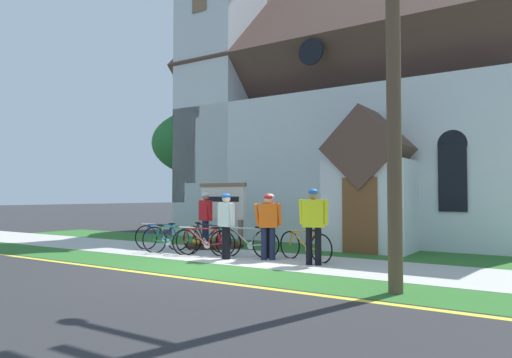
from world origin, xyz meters
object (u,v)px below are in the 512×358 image
(utility_pole, at_px, (387,5))
(yard_deciduous_tree, at_px, (207,144))
(bicycle_yellow, at_px, (162,237))
(cyclist_in_red_jersey, at_px, (226,221))
(bicycle_silver, at_px, (206,238))
(bicycle_blue, at_px, (171,240))
(bicycle_orange, at_px, (305,246))
(cyclist_in_yellow_jersey, at_px, (268,222))
(bicycle_white, at_px, (247,242))
(cyclist_in_blue_jersey, at_px, (205,215))
(cyclist_in_green_jersey, at_px, (270,221))
(church_sign, at_px, (222,204))
(cyclist_in_white_jersey, at_px, (313,220))
(bicycle_red, at_px, (204,242))

(utility_pole, xyz_separation_m, yard_deciduous_tree, (-11.09, 8.89, -0.83))
(bicycle_yellow, bearing_deg, cyclist_in_red_jersey, -12.60)
(bicycle_silver, bearing_deg, bicycle_blue, -120.02)
(bicycle_orange, xyz_separation_m, cyclist_in_yellow_jersey, (-0.80, -0.44, 0.58))
(bicycle_white, bearing_deg, yard_deciduous_tree, 135.56)
(bicycle_yellow, height_order, utility_pole, utility_pole)
(yard_deciduous_tree, bearing_deg, cyclist_in_red_jersey, -47.98)
(bicycle_orange, distance_m, cyclist_in_red_jersey, 2.06)
(yard_deciduous_tree, bearing_deg, cyclist_in_blue_jersey, -51.14)
(bicycle_yellow, bearing_deg, bicycle_white, -0.08)
(cyclist_in_yellow_jersey, distance_m, utility_pole, 5.76)
(bicycle_yellow, bearing_deg, bicycle_silver, 15.13)
(bicycle_silver, height_order, cyclist_in_green_jersey, cyclist_in_green_jersey)
(church_sign, bearing_deg, utility_pole, -32.35)
(cyclist_in_green_jersey, xyz_separation_m, cyclist_in_white_jersey, (1.44, -0.43, 0.08))
(utility_pole, bearing_deg, church_sign, 147.65)
(bicycle_blue, distance_m, bicycle_red, 1.08)
(bicycle_yellow, bearing_deg, cyclist_in_yellow_jersey, -2.94)
(bicycle_orange, distance_m, yard_deciduous_tree, 10.94)
(bicycle_yellow, height_order, cyclist_in_green_jersey, cyclist_in_green_jersey)
(church_sign, relative_size, bicycle_yellow, 1.20)
(cyclist_in_blue_jersey, height_order, cyclist_in_red_jersey, cyclist_in_blue_jersey)
(bicycle_silver, height_order, cyclist_in_blue_jersey, cyclist_in_blue_jersey)
(church_sign, distance_m, yard_deciduous_tree, 6.99)
(bicycle_orange, height_order, cyclist_in_blue_jersey, cyclist_in_blue_jersey)
(bicycle_white, relative_size, cyclist_in_red_jersey, 1.06)
(bicycle_orange, xyz_separation_m, bicycle_blue, (-3.74, -0.78, 0.02))
(cyclist_in_white_jersey, bearing_deg, cyclist_in_red_jersey, -172.63)
(cyclist_in_green_jersey, height_order, cyclist_in_red_jersey, cyclist_in_red_jersey)
(cyclist_in_yellow_jersey, height_order, utility_pole, utility_pole)
(church_sign, distance_m, bicycle_yellow, 2.23)
(cyclist_in_red_jersey, height_order, yard_deciduous_tree, yard_deciduous_tree)
(bicycle_white, bearing_deg, cyclist_in_blue_jersey, 155.79)
(cyclist_in_white_jersey, bearing_deg, bicycle_red, -178.60)
(bicycle_white, height_order, bicycle_yellow, bicycle_white)
(church_sign, bearing_deg, bicycle_white, -39.88)
(yard_deciduous_tree, bearing_deg, utility_pole, -38.72)
(church_sign, bearing_deg, bicycle_silver, -70.11)
(bicycle_blue, bearing_deg, bicycle_red, 5.98)
(yard_deciduous_tree, bearing_deg, bicycle_silver, -50.92)
(bicycle_orange, relative_size, bicycle_blue, 0.99)
(utility_pole, relative_size, yard_deciduous_tree, 1.57)
(bicycle_silver, xyz_separation_m, yard_deciduous_tree, (-4.99, 6.14, 3.59))
(cyclist_in_blue_jersey, bearing_deg, cyclist_in_yellow_jersey, -21.72)
(bicycle_white, height_order, bicycle_red, bicycle_white)
(cyclist_in_blue_jersey, distance_m, yard_deciduous_tree, 7.70)
(bicycle_red, distance_m, yard_deciduous_tree, 9.57)
(bicycle_blue, xyz_separation_m, utility_pole, (6.63, -1.85, 4.42))
(utility_pole, bearing_deg, bicycle_blue, 164.42)
(cyclist_in_blue_jersey, distance_m, cyclist_in_yellow_jersey, 3.18)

